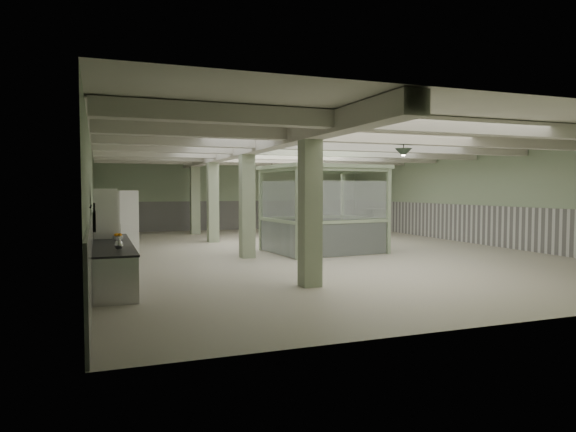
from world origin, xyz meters
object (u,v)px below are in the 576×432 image
object	(u,v)px
prep_counter	(112,263)
guard_booth	(323,195)
walkin_cooler	(106,230)
filing_cabinet	(374,229)

from	to	relation	value
prep_counter	guard_booth	bearing A→B (deg)	27.93
prep_counter	walkin_cooler	size ratio (longest dim) A/B	2.15
prep_counter	guard_booth	distance (m)	7.87
guard_booth	filing_cabinet	world-z (taller)	guard_booth
filing_cabinet	walkin_cooler	bearing A→B (deg)	-174.71
filing_cabinet	prep_counter	bearing A→B (deg)	-161.71
prep_counter	walkin_cooler	distance (m)	2.24
prep_counter	guard_booth	size ratio (longest dim) A/B	1.25
walkin_cooler	prep_counter	bearing A→B (deg)	-87.78
guard_booth	prep_counter	bearing A→B (deg)	-157.95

